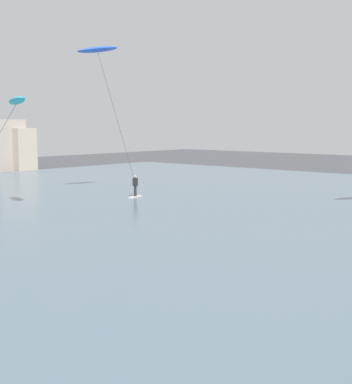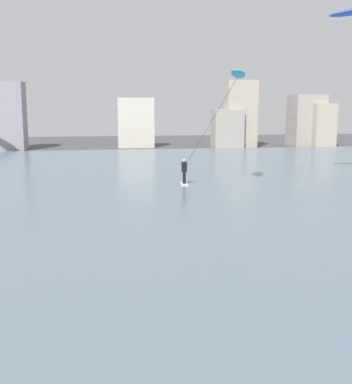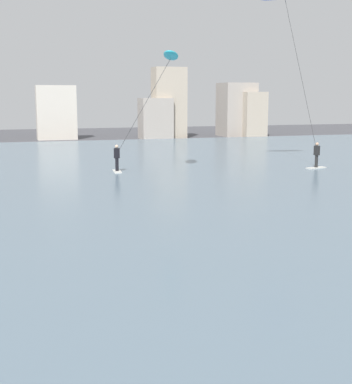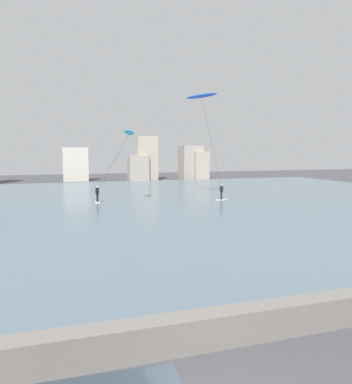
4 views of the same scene
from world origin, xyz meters
TOP-DOWN VIEW (x-y plane):
  - water_bay at (0.00, 30.02)m, footprint 84.00×52.00m
  - far_shore_buildings at (7.30, 58.49)m, footprint 38.76×5.03m
  - kitesurfer_cyan at (3.19, 29.99)m, footprint 4.16×3.57m
  - kitesurfer_blue at (11.92, 31.49)m, footprint 3.78×3.84m

SIDE VIEW (x-z plane):
  - water_bay at x=0.00m, z-range 0.00..0.10m
  - far_shore_buildings at x=7.30m, z-range -0.70..7.09m
  - kitesurfer_cyan at x=3.19m, z-range 2.54..9.75m
  - kitesurfer_blue at x=11.92m, z-range 4.41..15.86m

